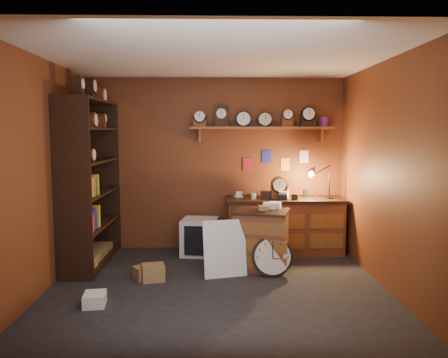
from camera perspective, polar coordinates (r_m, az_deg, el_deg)
floor at (r=5.44m, az=-0.94°, el=-13.78°), size 4.00×4.00×0.00m
room_shell at (r=5.23m, az=-0.49°, el=4.70°), size 4.02×3.62×2.71m
shelving_unit at (r=6.37m, az=-17.34°, el=0.45°), size 0.47×1.60×2.58m
workbench at (r=6.82m, az=7.90°, el=-5.62°), size 1.80×0.66×1.36m
low_cabinet at (r=5.98m, az=4.89°, el=-7.59°), size 0.85×0.77×0.90m
big_round_clock at (r=5.74m, az=6.32°, el=-10.02°), size 0.53×0.17×0.53m
white_panel at (r=5.79m, az=0.12°, el=-12.53°), size 0.58×0.29×0.74m
mini_fridge at (r=6.70m, az=-3.17°, el=-7.53°), size 0.59×0.61×0.55m
floor_box_a at (r=5.75m, az=-10.25°, el=-11.92°), size 0.34×0.33×0.16m
floor_box_b at (r=5.04m, az=-16.53°, el=-14.84°), size 0.26×0.30×0.14m
floor_box_c at (r=5.65m, az=-9.23°, el=-11.97°), size 0.32×0.29×0.21m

